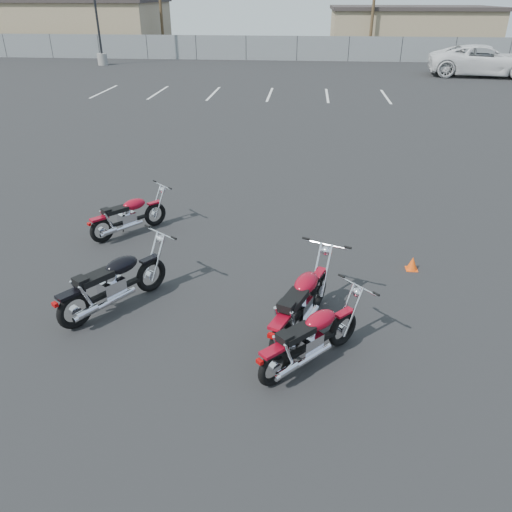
# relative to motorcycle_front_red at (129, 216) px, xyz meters

# --- Properties ---
(ground) EXTENTS (120.00, 120.00, 0.00)m
(ground) POSITION_rel_motorcycle_front_red_xyz_m (2.79, -2.61, -0.43)
(ground) COLOR black
(ground) RESTS_ON ground
(motorcycle_front_red) EXTENTS (1.56, 1.65, 0.93)m
(motorcycle_front_red) POSITION_rel_motorcycle_front_red_xyz_m (0.00, 0.00, 0.00)
(motorcycle_front_red) COLOR black
(motorcycle_front_red) RESTS_ON ground
(motorcycle_second_black) EXTENTS (1.62, 1.99, 1.07)m
(motorcycle_second_black) POSITION_rel_motorcycle_front_red_xyz_m (0.72, -2.89, 0.06)
(motorcycle_second_black) COLOR black
(motorcycle_second_black) RESTS_ON ground
(motorcycle_third_red) EXTENTS (1.24, 2.18, 1.08)m
(motorcycle_third_red) POSITION_rel_motorcycle_front_red_xyz_m (3.81, -3.21, 0.07)
(motorcycle_third_red) COLOR black
(motorcycle_third_red) RESTS_ON ground
(motorcycle_rear_red) EXTENTS (1.66, 1.66, 0.97)m
(motorcycle_rear_red) POSITION_rel_motorcycle_front_red_xyz_m (3.96, -4.00, 0.02)
(motorcycle_rear_red) COLOR black
(motorcycle_rear_red) RESTS_ON ground
(training_cone_near) EXTENTS (0.22, 0.22, 0.26)m
(training_cone_near) POSITION_rel_motorcycle_front_red_xyz_m (5.91, -1.04, -0.29)
(training_cone_near) COLOR #FF500D
(training_cone_near) RESTS_ON ground
(light_pole_west) EXTENTS (0.80, 0.70, 10.07)m
(light_pole_west) POSITION_rel_motorcycle_front_red_xyz_m (-11.39, 28.26, 2.18)
(light_pole_west) COLOR gray
(light_pole_west) RESTS_ON ground
(chainlink_fence) EXTENTS (80.06, 0.06, 1.80)m
(chainlink_fence) POSITION_rel_motorcycle_front_red_xyz_m (2.79, 32.39, 0.47)
(chainlink_fence) COLOR slate
(chainlink_fence) RESTS_ON ground
(tan_building_west) EXTENTS (18.40, 10.40, 4.30)m
(tan_building_west) POSITION_rel_motorcycle_front_red_xyz_m (-19.21, 39.39, 1.73)
(tan_building_west) COLOR #958260
(tan_building_west) RESTS_ON ground
(tan_building_east) EXTENTS (14.40, 9.40, 3.70)m
(tan_building_east) POSITION_rel_motorcycle_front_red_xyz_m (12.79, 41.39, 1.43)
(tan_building_east) COLOR #958260
(tan_building_east) RESTS_ON ground
(parking_line_stripes) EXTENTS (15.12, 4.00, 0.01)m
(parking_line_stripes) POSITION_rel_motorcycle_front_red_xyz_m (0.29, 17.39, -0.42)
(parking_line_stripes) COLOR silver
(parking_line_stripes) RESTS_ON ground
(white_van) EXTENTS (4.03, 8.06, 2.94)m
(white_van) POSITION_rel_motorcycle_front_red_xyz_m (14.77, 25.25, 1.04)
(white_van) COLOR white
(white_van) RESTS_ON ground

